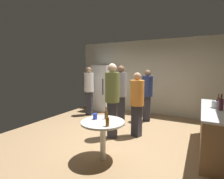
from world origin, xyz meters
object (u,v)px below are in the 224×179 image
object	(u,v)px
refrigerator	(103,88)
kettle	(217,104)
beer_bottle_on_counter	(218,101)
person_in_orange_shirt	(137,100)
person_in_navy_shirt	(147,91)
person_in_olive_shirt	(112,95)
person_in_gray_shirt	(121,91)
beer_bottle_amber	(107,121)
person_in_white_shirt	(89,87)
wine_bottle_on_counter	(221,104)
plastic_cup_blue	(95,116)
foreground_table	(103,127)
beer_bottle_brown	(106,115)

from	to	relation	value
refrigerator	kettle	bearing A→B (deg)	-26.50
beer_bottle_on_counter	person_in_orange_shirt	bearing A→B (deg)	-165.79
refrigerator	person_in_orange_shirt	size ratio (longest dim) A/B	1.13
refrigerator	person_in_orange_shirt	xyz separation A→B (m)	(2.11, -1.90, 0.03)
person_in_navy_shirt	person_in_olive_shirt	bearing A→B (deg)	-21.63
person_in_gray_shirt	person_in_olive_shirt	world-z (taller)	person_in_olive_shirt
beer_bottle_amber	person_in_white_shirt	size ratio (longest dim) A/B	0.13
person_in_orange_shirt	refrigerator	bearing A→B (deg)	-113.69
person_in_navy_shirt	person_in_gray_shirt	size ratio (longest dim) A/B	0.93
beer_bottle_on_counter	person_in_navy_shirt	bearing A→B (deg)	154.42
wine_bottle_on_counter	person_in_navy_shirt	xyz separation A→B (m)	(-1.85, 1.50, -0.06)
wine_bottle_on_counter	person_in_white_shirt	xyz separation A→B (m)	(-3.90, 1.23, -0.01)
refrigerator	person_in_white_shirt	size ratio (longest dim) A/B	1.04
beer_bottle_amber	plastic_cup_blue	world-z (taller)	beer_bottle_amber
person_in_white_shirt	person_in_navy_shirt	distance (m)	2.07
beer_bottle_on_counter	refrigerator	bearing A→B (deg)	159.20
refrigerator	person_in_orange_shirt	bearing A→B (deg)	-41.91
plastic_cup_blue	person_in_navy_shirt	bearing A→B (deg)	84.90
kettle	beer_bottle_on_counter	size ratio (longest dim) A/B	1.06
refrigerator	beer_bottle_on_counter	size ratio (longest dim) A/B	7.83
foreground_table	person_in_navy_shirt	distance (m)	2.69
foreground_table	person_in_white_shirt	world-z (taller)	person_in_white_shirt
person_in_white_shirt	person_in_gray_shirt	size ratio (longest dim) A/B	0.98
refrigerator	foreground_table	distance (m)	3.79
kettle	person_in_orange_shirt	distance (m)	1.67
beer_bottle_brown	plastic_cup_blue	distance (m)	0.21
refrigerator	beer_bottle_brown	distance (m)	3.64
wine_bottle_on_counter	kettle	bearing A→B (deg)	105.95
kettle	plastic_cup_blue	xyz separation A→B (m)	(-2.04, -1.31, -0.18)
beer_bottle_on_counter	beer_bottle_amber	size ratio (longest dim) A/B	1.00
kettle	person_in_olive_shirt	world-z (taller)	person_in_olive_shirt
beer_bottle_brown	refrigerator	bearing A→B (deg)	121.89
refrigerator	beer_bottle_amber	world-z (taller)	refrigerator
person_in_orange_shirt	person_in_navy_shirt	bearing A→B (deg)	-156.16
beer_bottle_on_counter	beer_bottle_amber	bearing A→B (deg)	-130.67
wine_bottle_on_counter	person_in_navy_shirt	distance (m)	2.39
foreground_table	person_in_navy_shirt	bearing A→B (deg)	89.10
wine_bottle_on_counter	foreground_table	world-z (taller)	wine_bottle_on_counter
plastic_cup_blue	person_in_navy_shirt	distance (m)	2.65
plastic_cup_blue	person_in_orange_shirt	xyz separation A→B (m)	(0.37, 1.30, 0.14)
beer_bottle_brown	person_in_navy_shirt	bearing A→B (deg)	88.60
beer_bottle_on_counter	foreground_table	distance (m)	2.63
wine_bottle_on_counter	beer_bottle_amber	bearing A→B (deg)	-141.20
foreground_table	beer_bottle_amber	size ratio (longest dim) A/B	3.48
person_in_olive_shirt	person_in_white_shirt	bearing A→B (deg)	-145.04
kettle	person_in_orange_shirt	xyz separation A→B (m)	(-1.67, -0.01, -0.05)
beer_bottle_brown	person_in_orange_shirt	world-z (taller)	person_in_orange_shirt
person_in_orange_shirt	person_in_white_shirt	bearing A→B (deg)	-97.70
person_in_white_shirt	person_in_olive_shirt	size ratio (longest dim) A/B	0.96
person_in_navy_shirt	beer_bottle_on_counter	bearing A→B (deg)	54.71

